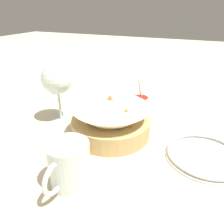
{
  "coord_description": "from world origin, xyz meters",
  "views": [
    {
      "loc": [
        0.46,
        0.21,
        0.32
      ],
      "look_at": [
        -0.01,
        0.0,
        0.07
      ],
      "focal_mm": 35.0,
      "sensor_mm": 36.0,
      "label": 1
    }
  ],
  "objects": [
    {
      "name": "food_basket",
      "position": [
        -0.01,
        0.0,
        0.04
      ],
      "size": [
        0.21,
        0.21,
        0.1
      ],
      "color": "tan",
      "rests_on": "ground_plane"
    },
    {
      "name": "sauce_cup",
      "position": [
        -0.21,
        0.02,
        0.02
      ],
      "size": [
        0.07,
        0.06,
        0.11
      ],
      "color": "#B7B7BC",
      "rests_on": "ground_plane"
    },
    {
      "name": "beer_mug",
      "position": [
        0.19,
        -0.0,
        0.04
      ],
      "size": [
        0.12,
        0.08,
        0.09
      ],
      "color": "silver",
      "rests_on": "ground_plane"
    },
    {
      "name": "wine_glass",
      "position": [
        -0.03,
        -0.18,
        0.13
      ],
      "size": [
        0.09,
        0.09,
        0.17
      ],
      "color": "silver",
      "rests_on": "ground_plane"
    },
    {
      "name": "ground_plane",
      "position": [
        0.0,
        0.0,
        0.0
      ],
      "size": [
        4.0,
        4.0,
        0.0
      ],
      "primitive_type": "plane",
      "color": "beige"
    },
    {
      "name": "side_plate",
      "position": [
        -0.0,
        0.24,
        0.01
      ],
      "size": [
        0.18,
        0.18,
        0.01
      ],
      "color": "white",
      "rests_on": "ground_plane"
    }
  ]
}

